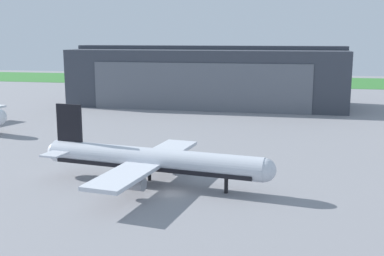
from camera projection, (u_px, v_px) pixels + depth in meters
The scene contains 4 objects.
ground_plane at pixel (172, 193), 68.32m from camera, with size 440.00×440.00×0.00m, color gray.
grass_field_strip at pixel (259, 81), 238.07m from camera, with size 440.00×56.00×0.08m, color #367A34.
maintenance_hangar at pixel (208, 77), 154.92m from camera, with size 86.03×29.06×19.04m.
airliner_near_left at pixel (152, 160), 71.49m from camera, with size 36.52×29.79×11.60m.
Camera 1 is at (16.18, -63.36, 22.06)m, focal length 44.81 mm.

